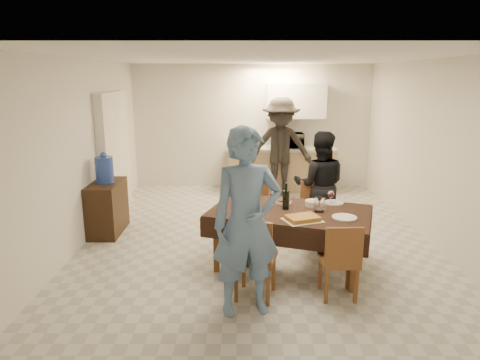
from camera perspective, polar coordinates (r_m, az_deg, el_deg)
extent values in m
cube|color=beige|center=(6.52, 2.20, -7.50)|extent=(5.00, 6.00, 0.02)
cube|color=white|center=(6.08, 2.44, 15.98)|extent=(5.00, 6.00, 0.02)
cube|color=silver|center=(9.14, 1.59, 7.10)|extent=(5.00, 0.02, 2.60)
cube|color=silver|center=(3.26, 4.33, -5.39)|extent=(5.00, 0.02, 2.60)
cube|color=silver|center=(6.56, -20.10, 3.60)|extent=(0.02, 6.00, 2.60)
cube|color=silver|center=(6.75, 24.09, 3.49)|extent=(0.02, 6.00, 2.60)
cube|color=white|center=(7.70, -16.39, 3.40)|extent=(0.15, 1.40, 2.10)
cube|color=tan|center=(9.00, 5.43, 1.32)|extent=(2.20, 0.60, 0.86)
cube|color=beige|center=(8.91, 5.50, 4.18)|extent=(2.24, 0.64, 0.05)
cube|color=white|center=(8.98, 7.50, 10.40)|extent=(1.20, 0.34, 0.70)
cube|color=black|center=(5.33, 6.68, -4.23)|extent=(2.17, 1.66, 0.04)
cube|color=brown|center=(5.45, 6.57, -7.97)|extent=(0.07, 0.07, 0.71)
cube|color=brown|center=(4.69, 2.08, -10.29)|extent=(0.51, 0.51, 0.05)
cube|color=brown|center=(4.42, 2.19, -8.32)|extent=(0.42, 0.14, 0.45)
cube|color=brown|center=(4.82, 13.01, -10.42)|extent=(0.40, 0.40, 0.05)
cube|color=brown|center=(4.57, 13.65, -8.66)|extent=(0.39, 0.05, 0.42)
cube|color=brown|center=(6.09, 1.59, -4.64)|extent=(0.50, 0.50, 0.05)
cube|color=brown|center=(5.84, 1.66, -2.94)|extent=(0.41, 0.14, 0.44)
cube|color=brown|center=(6.19, 9.98, -4.64)|extent=(0.42, 0.42, 0.05)
cube|color=brown|center=(5.94, 10.37, -3.00)|extent=(0.40, 0.06, 0.43)
cube|color=black|center=(6.86, -17.26, -3.55)|extent=(0.43, 0.86, 0.79)
cylinder|color=#3151B6|center=(6.71, -17.62, 1.29)|extent=(0.26, 0.26, 0.39)
cylinder|color=white|center=(5.30, 10.55, -3.20)|extent=(0.12, 0.12, 0.19)
cube|color=#B07E33|center=(4.97, 8.34, -5.07)|extent=(0.50, 0.44, 0.05)
cylinder|color=silver|center=(5.52, 9.59, -3.07)|extent=(0.18, 0.18, 0.07)
cylinder|color=silver|center=(5.57, 5.86, -2.98)|extent=(0.19, 0.19, 0.03)
cylinder|color=silver|center=(5.00, 0.21, -5.02)|extent=(0.26, 0.26, 0.02)
cylinder|color=silver|center=(5.14, 13.75, -4.87)|extent=(0.29, 0.29, 0.02)
cylinder|color=silver|center=(5.57, 0.19, -3.02)|extent=(0.26, 0.26, 0.02)
cylinder|color=silver|center=(5.70, 12.36, -2.96)|extent=(0.26, 0.26, 0.01)
imported|color=white|center=(8.91, 6.72, 5.27)|extent=(0.54, 0.37, 0.30)
imported|color=#5C7EAE|center=(4.22, 0.91, -5.76)|extent=(0.78, 0.61, 1.91)
imported|color=black|center=(6.39, 10.55, -0.67)|extent=(0.85, 0.71, 1.59)
imported|color=black|center=(8.45, 5.42, 4.30)|extent=(1.27, 0.73, 1.96)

